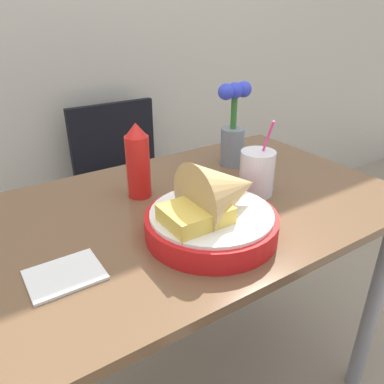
# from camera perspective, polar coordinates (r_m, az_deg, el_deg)

# --- Properties ---
(dining_table) EXTENTS (1.15, 0.70, 0.75)m
(dining_table) POSITION_cam_1_polar(r_m,az_deg,el_deg) (1.04, -0.56, -7.49)
(dining_table) COLOR brown
(dining_table) RESTS_ON ground_plane
(chair_far_window) EXTENTS (0.40, 0.40, 0.84)m
(chair_far_window) POSITION_cam_1_polar(r_m,az_deg,el_deg) (1.75, -10.22, 1.89)
(chair_far_window) COLOR black
(chair_far_window) RESTS_ON ground_plane
(food_basket) EXTENTS (0.30, 0.30, 0.18)m
(food_basket) POSITION_cam_1_polar(r_m,az_deg,el_deg) (0.83, 3.75, -2.60)
(food_basket) COLOR red
(food_basket) RESTS_ON dining_table
(ketchup_bottle) EXTENTS (0.06, 0.06, 0.20)m
(ketchup_bottle) POSITION_cam_1_polar(r_m,az_deg,el_deg) (1.00, -8.24, 4.60)
(ketchup_bottle) COLOR red
(ketchup_bottle) RESTS_ON dining_table
(drink_cup) EXTENTS (0.09, 0.09, 0.21)m
(drink_cup) POSITION_cam_1_polar(r_m,az_deg,el_deg) (1.04, 9.85, 2.72)
(drink_cup) COLOR silver
(drink_cup) RESTS_ON dining_table
(flower_vase) EXTENTS (0.12, 0.08, 0.26)m
(flower_vase) POSITION_cam_1_polar(r_m,az_deg,el_deg) (1.21, 6.28, 9.67)
(flower_vase) COLOR gray
(flower_vase) RESTS_ON dining_table
(napkin) EXTENTS (0.14, 0.11, 0.01)m
(napkin) POSITION_cam_1_polar(r_m,az_deg,el_deg) (0.78, -18.82, -11.86)
(napkin) COLOR white
(napkin) RESTS_ON dining_table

